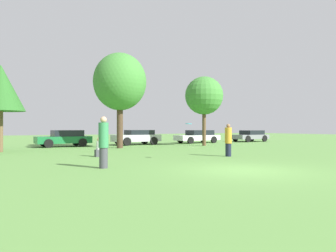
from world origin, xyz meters
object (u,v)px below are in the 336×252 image
object	(u,v)px
tree_1	(120,82)
bystander_sitting	(99,149)
person_catcher	(228,140)
parked_car_grey	(251,136)
tree_0	(1,88)
parked_car_white	(198,136)
person_thrower	(103,142)
tree_2	(204,96)
parked_car_green	(64,138)
frisbee	(189,124)
parked_car_silver	(137,137)

from	to	relation	value
tree_1	bystander_sitting	bearing A→B (deg)	-119.53
person_catcher	parked_car_grey	distance (m)	18.49
tree_0	parked_car_white	size ratio (longest dim) A/B	1.17
person_thrower	tree_0	world-z (taller)	tree_0
tree_2	person_thrower	bearing A→B (deg)	-139.68
person_catcher	parked_car_green	size ratio (longest dim) A/B	0.41
frisbee	parked_car_silver	xyz separation A→B (m)	(3.12, 13.10, -0.99)
person_catcher	tree_0	xyz separation A→B (m)	(-10.36, 9.13, 3.09)
tree_1	tree_2	distance (m)	7.33
frisbee	parked_car_grey	xyz separation A→B (m)	(16.45, 12.94, -1.03)
parked_car_green	parked_car_white	distance (m)	12.68
person_thrower	bystander_sitting	xyz separation A→B (m)	(1.26, 4.65, -0.55)
frisbee	parked_car_silver	world-z (taller)	frisbee
frisbee	parked_car_green	world-z (taller)	frisbee
frisbee	parked_car_white	bearing A→B (deg)	53.64
person_catcher	parked_car_white	world-z (taller)	person_catcher
bystander_sitting	parked_car_white	world-z (taller)	parked_car_white
bystander_sitting	frisbee	bearing A→B (deg)	-49.11
frisbee	tree_0	bearing A→B (deg)	128.20
person_thrower	parked_car_grey	bearing A→B (deg)	22.17
parked_car_white	parked_car_grey	distance (m)	6.78
tree_1	tree_2	size ratio (longest dim) A/B	1.21
parked_car_silver	parked_car_white	distance (m)	6.55
frisbee	parked_car_white	xyz separation A→B (m)	(9.68, 13.14, -1.02)
tree_2	parked_car_white	distance (m)	5.79
bystander_sitting	parked_car_green	distance (m)	9.77
bystander_sitting	tree_2	world-z (taller)	tree_2
frisbee	parked_car_white	size ratio (longest dim) A/B	0.06
bystander_sitting	tree_1	world-z (taller)	tree_1
tree_2	parked_car_silver	distance (m)	6.87
parked_car_green	parked_car_grey	size ratio (longest dim) A/B	1.02
person_catcher	tree_0	distance (m)	14.15
person_thrower	parked_car_silver	world-z (taller)	person_thrower
parked_car_white	person_catcher	bearing A→B (deg)	59.03
frisbee	bystander_sitting	size ratio (longest dim) A/B	0.29
tree_1	parked_car_grey	xyz separation A→B (m)	(16.24, 3.35, -4.21)
bystander_sitting	parked_car_grey	bearing A→B (deg)	25.35
tree_2	tree_1	bearing A→B (deg)	176.17
person_catcher	tree_2	world-z (taller)	tree_2
frisbee	tree_0	distance (m)	12.43
person_thrower	parked_car_grey	distance (m)	25.10
tree_0	tree_1	xyz separation A→B (m)	(7.77, -0.02, 0.92)
parked_car_white	tree_1	bearing A→B (deg)	18.10
person_thrower	parked_car_grey	world-z (taller)	person_thrower
tree_0	parked_car_grey	xyz separation A→B (m)	(24.01, 3.33, -3.29)
person_thrower	frisbee	xyz separation A→B (m)	(4.42, 1.00, 0.72)
bystander_sitting	parked_car_silver	distance (m)	11.35
parked_car_white	frisbee	bearing A→B (deg)	51.16
frisbee	bystander_sitting	bearing A→B (deg)	130.89
person_thrower	person_catcher	distance (m)	7.37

